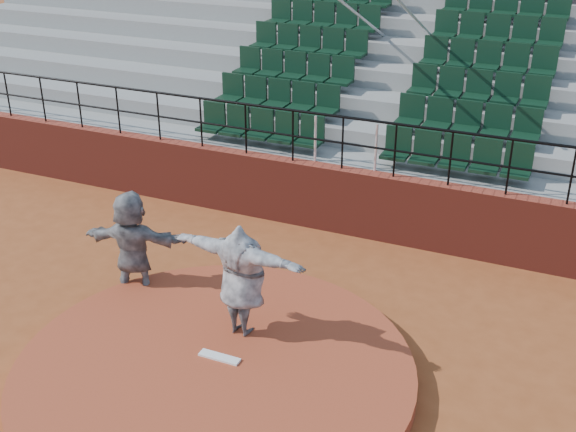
{
  "coord_description": "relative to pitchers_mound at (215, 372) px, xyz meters",
  "views": [
    {
      "loc": [
        4.15,
        -6.92,
        6.32
      ],
      "look_at": [
        0.0,
        2.5,
        1.4
      ],
      "focal_mm": 45.0,
      "sensor_mm": 36.0,
      "label": 1
    }
  ],
  "objects": [
    {
      "name": "ground",
      "position": [
        0.0,
        0.0,
        -0.12
      ],
      "size": [
        90.0,
        90.0,
        0.0
      ],
      "primitive_type": "plane",
      "color": "brown",
      "rests_on": "ground"
    },
    {
      "name": "pitcher",
      "position": [
        0.0,
        0.87,
        0.99
      ],
      "size": [
        2.18,
        0.79,
        1.73
      ],
      "primitive_type": "imported",
      "rotation": [
        0.0,
        0.0,
        3.04
      ],
      "color": "black",
      "rests_on": "pitchers_mound"
    },
    {
      "name": "pitching_rubber",
      "position": [
        0.0,
        0.15,
        0.14
      ],
      "size": [
        0.6,
        0.15,
        0.03
      ],
      "primitive_type": "cube",
      "color": "white",
      "rests_on": "pitchers_mound"
    },
    {
      "name": "boundary_wall",
      "position": [
        0.0,
        5.0,
        0.53
      ],
      "size": [
        24.0,
        0.3,
        1.3
      ],
      "primitive_type": "cube",
      "color": "maroon",
      "rests_on": "ground"
    },
    {
      "name": "pitchers_mound",
      "position": [
        0.0,
        0.0,
        0.0
      ],
      "size": [
        5.5,
        5.5,
        0.25
      ],
      "primitive_type": "cylinder",
      "color": "#A24024",
      "rests_on": "ground"
    },
    {
      "name": "seating_deck",
      "position": [
        0.0,
        8.65,
        1.31
      ],
      "size": [
        24.0,
        5.97,
        4.63
      ],
      "color": "gray",
      "rests_on": "ground"
    },
    {
      "name": "wall_railing",
      "position": [
        0.0,
        5.0,
        1.9
      ],
      "size": [
        24.04,
        0.05,
        1.03
      ],
      "color": "black",
      "rests_on": "boundary_wall"
    },
    {
      "name": "fielder",
      "position": [
        -2.25,
        1.43,
        0.79
      ],
      "size": [
        1.78,
        0.93,
        1.84
      ],
      "primitive_type": "imported",
      "rotation": [
        0.0,
        0.0,
        3.38
      ],
      "color": "black",
      "rests_on": "ground"
    }
  ]
}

